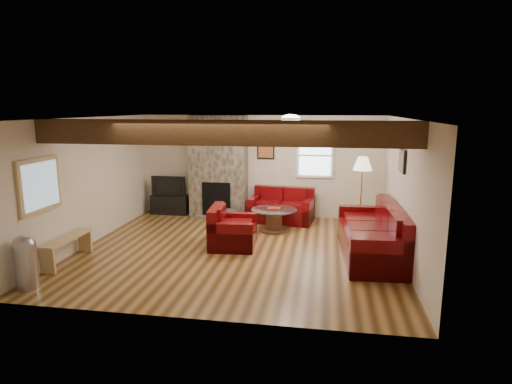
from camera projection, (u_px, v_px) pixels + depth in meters
room at (237, 186)px, 7.95m from camera, size 8.00×8.00×8.00m
oak_beam at (220, 133)px, 6.53m from camera, size 6.00×0.36×0.38m
chimney_breast at (218, 168)px, 10.53m from camera, size 1.40×0.67×2.50m
back_window at (315, 155)px, 10.30m from camera, size 0.90×0.08×1.10m
hatch_window at (40, 185)px, 6.94m from camera, size 0.08×1.00×0.90m
ceiling_dome at (291, 120)px, 8.45m from camera, size 0.40×0.40×0.18m
artwork_back at (266, 148)px, 10.46m from camera, size 0.42×0.06×0.52m
artwork_right at (402, 161)px, 7.67m from camera, size 0.06×0.55×0.42m
sofa_three at (372, 232)px, 7.77m from camera, size 1.15×2.48×0.94m
loveseat at (281, 205)px, 10.18m from camera, size 1.58×1.03×0.79m
armchair_red at (233, 227)px, 8.35m from camera, size 0.94×1.05×0.79m
coffee_table at (274, 220)px, 9.44m from camera, size 1.00×1.00×0.52m
tv_cabinet at (171, 204)px, 10.96m from camera, size 0.96×0.38×0.48m
television at (170, 185)px, 10.87m from camera, size 0.88×0.12×0.51m
floor_lamp at (362, 168)px, 9.38m from camera, size 0.42×0.42×1.63m
pine_bench at (67, 250)px, 7.52m from camera, size 0.28×1.22×0.46m
pedal_bin at (26, 262)px, 6.40m from camera, size 0.39×0.39×0.83m
coal_bucket at (230, 215)px, 10.23m from camera, size 0.31×0.31×0.29m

